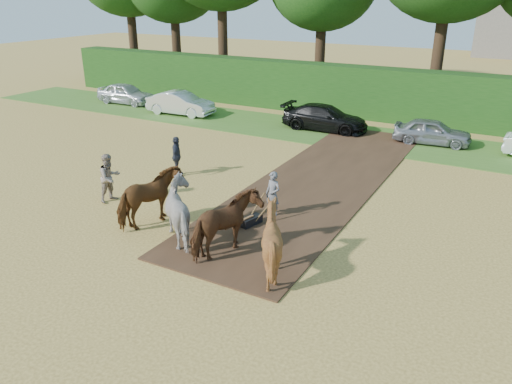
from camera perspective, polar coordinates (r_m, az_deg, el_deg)
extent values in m
plane|color=gold|center=(15.46, -7.60, -5.90)|extent=(120.00, 120.00, 0.00)
cube|color=#472D1C|center=(20.42, 7.48, 1.32)|extent=(4.50, 17.00, 0.05)
cube|color=#38601E|center=(27.18, 10.06, 6.43)|extent=(50.00, 5.00, 0.03)
cube|color=#14380F|center=(31.04, 13.07, 10.96)|extent=(46.00, 1.60, 3.00)
imported|color=tan|center=(18.82, -16.37, 1.58)|extent=(0.80, 0.96, 1.79)
imported|color=#282B35|center=(20.87, -9.06, 4.04)|extent=(0.83, 1.05, 1.67)
imported|color=brown|center=(16.49, -11.98, -0.71)|extent=(1.54, 2.42, 1.89)
imported|color=beige|center=(15.36, -8.03, -2.18)|extent=(2.22, 2.02, 1.89)
imported|color=brown|center=(14.32, -3.46, -3.86)|extent=(1.54, 2.42, 1.89)
imported|color=brown|center=(13.40, 1.80, -5.74)|extent=(1.91, 2.04, 1.90)
cube|color=black|center=(16.39, -0.58, -3.38)|extent=(0.50, 0.86, 0.32)
cube|color=brown|center=(15.97, -1.92, -3.47)|extent=(0.40, 1.25, 0.09)
cylinder|color=brown|center=(16.70, 0.10, -1.59)|extent=(0.15, 0.92, 0.67)
cylinder|color=brown|center=(16.46, 1.11, -1.97)|extent=(0.40, 0.87, 0.67)
imported|color=gray|center=(16.86, 1.95, -0.27)|extent=(0.65, 0.51, 1.58)
imported|color=silver|center=(35.51, -14.67, 10.84)|extent=(4.12, 1.76, 1.39)
imported|color=silver|center=(31.59, -8.62, 9.99)|extent=(4.37, 1.74, 1.42)
imported|color=black|center=(27.94, 7.88, 8.41)|extent=(4.77, 2.03, 1.37)
imported|color=gray|center=(26.57, 19.50, 6.53)|extent=(3.87, 1.84, 1.28)
cylinder|color=#382616|center=(43.87, -13.79, 15.91)|extent=(0.70, 0.70, 5.85)
cylinder|color=#382616|center=(41.72, -9.04, 15.65)|extent=(0.70, 0.70, 5.40)
cylinder|color=#382616|center=(37.99, -3.80, 16.11)|extent=(0.70, 0.70, 6.53)
cylinder|color=#382616|center=(36.21, 7.28, 14.61)|extent=(0.70, 0.70, 5.17)
cylinder|color=#382616|center=(33.06, 19.95, 13.60)|extent=(0.70, 0.70, 6.08)
cube|color=slate|center=(66.06, 26.41, 17.62)|extent=(5.00, 5.00, 9.00)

